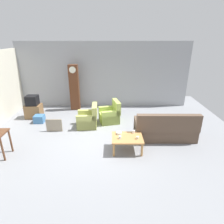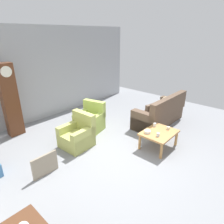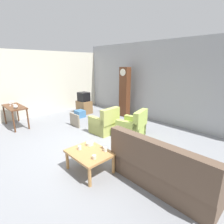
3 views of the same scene
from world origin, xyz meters
TOP-DOWN VIEW (x-y plane):
  - ground_plane at (0.00, 0.00)m, footprint 10.40×10.40m
  - garage_door_wall at (0.00, 3.60)m, footprint 8.40×0.16m
  - pegboard_wall_left at (-4.20, 0.40)m, footprint 0.12×6.40m
  - couch_floral at (2.28, 0.08)m, footprint 2.11×0.90m
  - armchair_olive_near at (-0.53, 1.07)m, footprint 0.83×0.80m
  - armchair_olive_far at (0.34, 1.52)m, footprint 0.95×0.93m
  - coffee_table_wood at (0.89, -0.64)m, footprint 0.96×0.76m
  - console_table_dark at (-3.34, -0.95)m, footprint 1.30×0.56m
  - grandfather_clock at (-1.39, 3.04)m, footprint 0.44×0.30m
  - tv_stand_cabinet at (-3.06, 1.99)m, footprint 0.68×0.52m
  - tv_crt at (-3.06, 1.99)m, footprint 0.48×0.44m
  - framed_picture_leaning at (-1.78, 0.65)m, footprint 0.60×0.05m
  - storage_box_blue at (-2.65, 1.46)m, footprint 0.40×0.37m
  - glass_dome_cloche at (-2.94, -1.00)m, footprint 0.14×0.14m
  - cup_white_porcelain at (1.12, -0.37)m, footprint 0.09×0.09m
  - cup_blue_rimmed at (0.66, -0.74)m, footprint 0.08×0.08m
  - cup_cream_tall at (1.20, -0.75)m, footprint 0.09×0.09m
  - bowl_white_stacked at (0.64, -0.44)m, footprint 0.17×0.17m
  - wine_glass_tall at (-3.81, -0.93)m, footprint 0.07×0.07m
  - wine_glass_mid at (-3.61, -0.90)m, footprint 0.08×0.08m
  - wine_glass_short at (-3.47, -1.05)m, footprint 0.07×0.07m

SIDE VIEW (x-z plane):
  - ground_plane at x=0.00m, z-range 0.00..0.00m
  - storage_box_blue at x=-2.65m, z-range 0.00..0.31m
  - framed_picture_leaning at x=-1.78m, z-range 0.00..0.50m
  - tv_stand_cabinet at x=-3.06m, z-range 0.00..0.59m
  - armchair_olive_near at x=-0.53m, z-range -0.15..0.77m
  - armchair_olive_far at x=0.34m, z-range -0.15..0.77m
  - couch_floral at x=2.28m, z-range -0.17..0.87m
  - coffee_table_wood at x=0.89m, z-range 0.17..0.64m
  - bowl_white_stacked at x=0.64m, z-range 0.47..0.54m
  - cup_cream_tall at x=1.20m, z-range 0.47..0.55m
  - cup_white_porcelain at x=1.12m, z-range 0.47..0.57m
  - cup_blue_rimmed at x=0.66m, z-range 0.47..0.57m
  - console_table_dark at x=-3.34m, z-range 0.28..1.08m
  - tv_crt at x=-3.06m, z-range 0.59..1.01m
  - glass_dome_cloche at x=-2.94m, z-range 0.80..0.94m
  - wine_glass_mid at x=-3.61m, z-range 0.82..1.00m
  - wine_glass_tall at x=-3.81m, z-range 0.82..1.00m
  - wine_glass_short at x=-3.47m, z-range 0.83..1.01m
  - grandfather_clock at x=-1.39m, z-range 0.01..2.19m
  - pegboard_wall_left at x=-4.20m, z-range 0.00..2.88m
  - garage_door_wall at x=0.00m, z-range 0.00..3.20m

